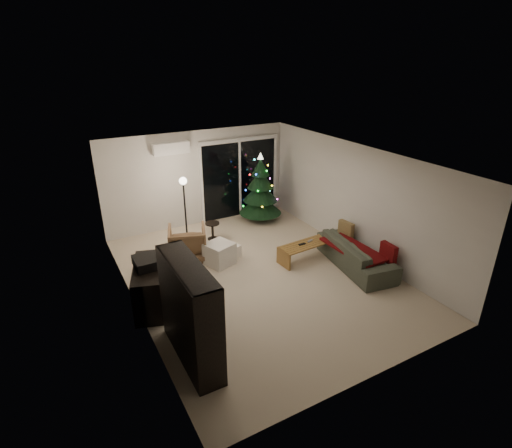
{
  "coord_description": "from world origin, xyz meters",
  "views": [
    {
      "loc": [
        -3.55,
        -6.29,
        4.33
      ],
      "look_at": [
        0.1,
        0.3,
        1.05
      ],
      "focal_mm": 28.0,
      "sensor_mm": 36.0,
      "label": 1
    }
  ],
  "objects_px": {
    "armchair": "(188,243)",
    "sofa": "(356,253)",
    "bookshelf": "(177,317)",
    "christmas_tree": "(260,187)",
    "coffee_table": "(307,251)",
    "media_cabinet": "(149,286)"
  },
  "relations": [
    {
      "from": "armchair",
      "to": "sofa",
      "type": "height_order",
      "value": "armchair"
    },
    {
      "from": "media_cabinet",
      "to": "sofa",
      "type": "xyz_separation_m",
      "value": [
        4.3,
        -0.69,
        -0.11
      ]
    },
    {
      "from": "media_cabinet",
      "to": "sofa",
      "type": "bearing_deg",
      "value": 8.82
    },
    {
      "from": "sofa",
      "to": "christmas_tree",
      "type": "distance_m",
      "value": 3.37
    },
    {
      "from": "media_cabinet",
      "to": "christmas_tree",
      "type": "relative_size",
      "value": 0.69
    },
    {
      "from": "media_cabinet",
      "to": "christmas_tree",
      "type": "height_order",
      "value": "christmas_tree"
    },
    {
      "from": "coffee_table",
      "to": "christmas_tree",
      "type": "xyz_separation_m",
      "value": [
        0.23,
        2.53,
        0.73
      ]
    },
    {
      "from": "bookshelf",
      "to": "media_cabinet",
      "type": "height_order",
      "value": "bookshelf"
    },
    {
      "from": "coffee_table",
      "to": "christmas_tree",
      "type": "relative_size",
      "value": 0.7
    },
    {
      "from": "media_cabinet",
      "to": "armchair",
      "type": "height_order",
      "value": "media_cabinet"
    },
    {
      "from": "media_cabinet",
      "to": "christmas_tree",
      "type": "bearing_deg",
      "value": 52.28
    },
    {
      "from": "bookshelf",
      "to": "christmas_tree",
      "type": "distance_m",
      "value": 5.66
    },
    {
      "from": "armchair",
      "to": "sofa",
      "type": "xyz_separation_m",
      "value": [
        3.06,
        -2.12,
        -0.07
      ]
    },
    {
      "from": "media_cabinet",
      "to": "armchair",
      "type": "bearing_deg",
      "value": 66.86
    },
    {
      "from": "sofa",
      "to": "media_cabinet",
      "type": "bearing_deg",
      "value": 90.2
    },
    {
      "from": "coffee_table",
      "to": "sofa",
      "type": "bearing_deg",
      "value": -48.45
    },
    {
      "from": "coffee_table",
      "to": "christmas_tree",
      "type": "distance_m",
      "value": 2.65
    },
    {
      "from": "sofa",
      "to": "coffee_table",
      "type": "relative_size",
      "value": 1.58
    },
    {
      "from": "media_cabinet",
      "to": "christmas_tree",
      "type": "distance_m",
      "value": 4.6
    },
    {
      "from": "armchair",
      "to": "coffee_table",
      "type": "bearing_deg",
      "value": 167.98
    },
    {
      "from": "bookshelf",
      "to": "sofa",
      "type": "distance_m",
      "value": 4.43
    },
    {
      "from": "sofa",
      "to": "coffee_table",
      "type": "bearing_deg",
      "value": 55.27
    }
  ]
}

